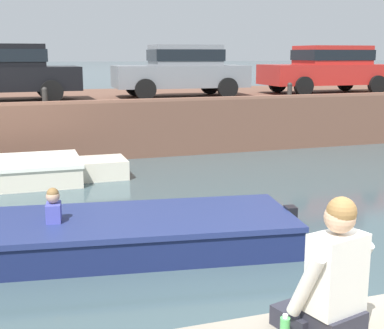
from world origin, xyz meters
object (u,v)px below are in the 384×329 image
(car_right_inner_red, at_px, (329,67))
(car_centre_grey, at_px, (182,69))
(mooring_bollard_mid, at_px, (45,95))
(mooring_bollard_east, at_px, (290,89))
(person_seated_left, at_px, (331,284))
(motorboat_passing, at_px, (93,236))

(car_right_inner_red, bearing_deg, car_centre_grey, -179.98)
(mooring_bollard_mid, relative_size, mooring_bollard_east, 1.00)
(car_centre_grey, distance_m, mooring_bollard_east, 3.29)
(car_centre_grey, height_order, mooring_bollard_mid, car_centre_grey)
(car_centre_grey, distance_m, person_seated_left, 13.11)
(car_centre_grey, relative_size, mooring_bollard_mid, 9.02)
(motorboat_passing, xyz_separation_m, mooring_bollard_mid, (-0.19, 6.97, 1.52))
(person_seated_left, bearing_deg, car_right_inner_red, 57.72)
(car_centre_grey, relative_size, person_seated_left, 4.16)
(person_seated_left, bearing_deg, motorboat_passing, 101.34)
(car_centre_grey, xyz_separation_m, mooring_bollard_east, (3.02, -1.17, -0.61))
(motorboat_passing, relative_size, car_right_inner_red, 1.50)
(motorboat_passing, height_order, person_seated_left, person_seated_left)
(motorboat_passing, xyz_separation_m, person_seated_left, (0.92, -4.59, 1.10))
(car_right_inner_red, relative_size, person_seated_left, 4.47)
(car_right_inner_red, xyz_separation_m, mooring_bollard_east, (-2.05, -1.17, -0.61))
(car_centre_grey, bearing_deg, motorboat_passing, -115.55)
(car_right_inner_red, relative_size, mooring_bollard_mid, 9.69)
(mooring_bollard_mid, bearing_deg, person_seated_left, -84.54)
(car_right_inner_red, bearing_deg, person_seated_left, -122.28)
(motorboat_passing, bearing_deg, mooring_bollard_east, 45.27)
(car_right_inner_red, height_order, person_seated_left, car_right_inner_red)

